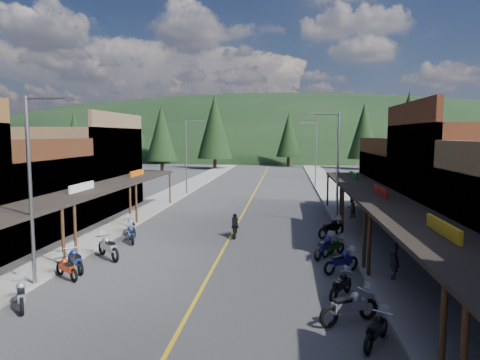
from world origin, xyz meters
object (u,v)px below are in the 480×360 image
(pine_4, at_px, (364,131))
(bike_west_4, at_px, (21,294))
(bike_east_4, at_px, (349,305))
(bike_west_5, at_px, (67,267))
(bike_west_8, at_px, (131,234))
(shop_east_2, at_px, (477,189))
(rider_on_bike, at_px, (235,227))
(bike_east_5, at_px, (341,284))
(pedestrian_east_b, at_px, (351,207))
(bike_west_6, at_px, (75,259))
(pine_3, at_px, (289,135))
(pine_2, at_px, (215,127))
(bike_east_6, at_px, (341,260))
(pine_9, at_px, (422,135))
(pine_11, at_px, (408,129))
(pine_5, at_px, (431,128))
(shop_east_3, at_px, (420,186))
(streetlight_0, at_px, (33,183))
(pedestrian_east_a, at_px, (394,257))
(pine_1, at_px, (161,131))
(bike_west_7, at_px, (108,246))
(streetlight_1, at_px, (187,154))
(pine_8, at_px, (117,138))
(bike_east_7, at_px, (325,246))
(pine_0, at_px, (75,135))
(bike_west_9, at_px, (131,226))
(pine_7, at_px, (136,132))
(bike_east_9, at_px, (331,227))
(shop_west_2, at_px, (4,199))
(pine_10, at_px, (162,133))
(shop_west_3, at_px, (78,170))
(bike_east_3, at_px, (376,329))

(pine_4, height_order, bike_west_4, pine_4)
(pine_4, relative_size, bike_east_4, 5.49)
(bike_west_5, distance_m, bike_west_8, 6.63)
(shop_east_2, height_order, rider_on_bike, shop_east_2)
(bike_east_5, xyz_separation_m, pedestrian_east_b, (2.78, 16.07, 0.39))
(bike_west_6, relative_size, bike_west_8, 1.11)
(pine_3, relative_size, bike_east_5, 5.71)
(pine_2, distance_m, bike_east_6, 63.25)
(pine_9, xyz_separation_m, pine_11, (-4.00, -7.00, 0.81))
(pine_5, relative_size, bike_east_4, 6.14)
(shop_east_3, xyz_separation_m, streetlight_0, (-20.71, -17.30, 1.93))
(pedestrian_east_a, bearing_deg, shop_east_3, 166.59)
(pine_1, bearing_deg, shop_east_3, -57.25)
(bike_west_7, bearing_deg, pine_9, 11.65)
(bike_west_8, bearing_deg, pine_9, 28.59)
(streetlight_1, xyz_separation_m, bike_west_6, (0.58, -25.86, -3.86))
(streetlight_0, bearing_deg, shop_east_2, 20.37)
(pine_8, distance_m, pedestrian_east_a, 53.37)
(bike_east_7, bearing_deg, pine_0, 157.21)
(shop_east_3, distance_m, bike_west_8, 21.80)
(shop_east_3, distance_m, pine_8, 45.98)
(bike_west_9, bearing_deg, pine_3, 50.39)
(pine_7, height_order, pine_9, pine_7)
(pine_4, height_order, bike_east_9, pine_4)
(bike_west_4, relative_size, bike_east_5, 1.02)
(pedestrian_east_a, bearing_deg, shop_east_2, 141.08)
(shop_west_2, relative_size, bike_west_7, 4.65)
(bike_west_4, relative_size, pedestrian_east_b, 1.23)
(pine_5, distance_m, pine_8, 64.53)
(pine_8, bearing_deg, bike_east_7, -55.63)
(bike_east_9, bearing_deg, streetlight_0, -97.86)
(pine_3, relative_size, rider_on_bike, 5.39)
(pine_4, xyz_separation_m, bike_west_9, (-24.33, -56.61, -6.61))
(pine_8, relative_size, pine_10, 0.86)
(pine_2, height_order, pine_10, pine_2)
(pine_5, height_order, bike_west_4, pine_5)
(pine_9, relative_size, bike_east_9, 4.64)
(pine_4, xyz_separation_m, pine_11, (2.00, -22.00, -0.05))
(streetlight_1, distance_m, bike_west_4, 30.47)
(shop_east_3, relative_size, pedestrian_east_a, 5.74)
(streetlight_1, height_order, bike_east_4, streetlight_1)
(pine_2, relative_size, bike_east_9, 6.01)
(shop_west_3, relative_size, bike_west_7, 4.65)
(rider_on_bike, bearing_deg, bike_east_3, -69.68)
(bike_east_7, bearing_deg, pine_9, 98.85)
(bike_east_4, distance_m, bike_east_9, 12.50)
(pine_10, distance_m, pine_11, 39.85)
(pine_5, bearing_deg, pine_0, -172.30)
(shop_east_3, height_order, bike_east_7, shop_east_3)
(pine_3, bearing_deg, pine_1, 171.87)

